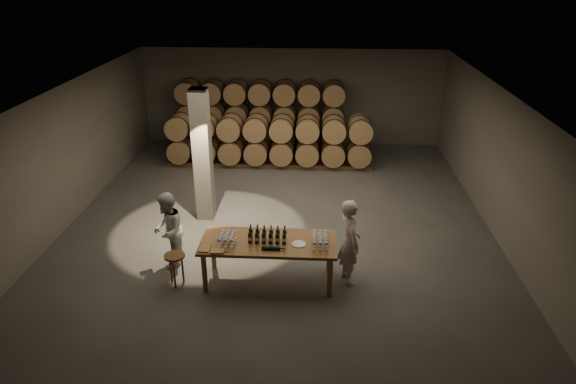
# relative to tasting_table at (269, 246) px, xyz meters

# --- Properties ---
(room) EXTENTS (12.00, 12.00, 12.00)m
(room) POSITION_rel_tasting_table_xyz_m (-1.80, 2.70, 0.80)
(room) COLOR #504D4B
(room) RESTS_ON ground
(tasting_table) EXTENTS (2.60, 1.10, 0.90)m
(tasting_table) POSITION_rel_tasting_table_xyz_m (0.00, 0.00, 0.00)
(tasting_table) COLOR brown
(tasting_table) RESTS_ON ground
(barrel_stack_back) EXTENTS (5.48, 0.95, 2.31)m
(barrel_stack_back) POSITION_rel_tasting_table_xyz_m (-0.96, 7.70, 0.40)
(barrel_stack_back) COLOR brown
(barrel_stack_back) RESTS_ON ground
(barrel_stack_front) EXTENTS (6.26, 0.95, 1.57)m
(barrel_stack_front) POSITION_rel_tasting_table_xyz_m (-0.57, 6.30, 0.03)
(barrel_stack_front) COLOR brown
(barrel_stack_front) RESTS_ON ground
(bottle_cluster) EXTENTS (0.73, 0.23, 0.31)m
(bottle_cluster) POSITION_rel_tasting_table_xyz_m (-0.02, -0.00, 0.22)
(bottle_cluster) COLOR black
(bottle_cluster) RESTS_ON tasting_table
(lying_bottles) EXTENTS (0.44, 0.07, 0.07)m
(lying_bottles) POSITION_rel_tasting_table_xyz_m (0.09, -0.32, 0.14)
(lying_bottles) COLOR black
(lying_bottles) RESTS_ON tasting_table
(glass_cluster_left) EXTENTS (0.31, 0.42, 0.18)m
(glass_cluster_left) POSITION_rel_tasting_table_xyz_m (-0.78, -0.08, 0.23)
(glass_cluster_left) COLOR silver
(glass_cluster_left) RESTS_ON tasting_table
(glass_cluster_right) EXTENTS (0.31, 0.53, 0.18)m
(glass_cluster_right) POSITION_rel_tasting_table_xyz_m (0.99, -0.03, 0.23)
(glass_cluster_right) COLOR silver
(glass_cluster_right) RESTS_ON tasting_table
(plate) EXTENTS (0.27, 0.27, 0.02)m
(plate) POSITION_rel_tasting_table_xyz_m (0.58, -0.08, 0.11)
(plate) COLOR white
(plate) RESTS_ON tasting_table
(notebook_near) EXTENTS (0.25, 0.21, 0.03)m
(notebook_near) POSITION_rel_tasting_table_xyz_m (-0.91, -0.43, 0.12)
(notebook_near) COLOR olive
(notebook_near) RESTS_ON tasting_table
(notebook_corner) EXTENTS (0.20, 0.26, 0.02)m
(notebook_corner) POSITION_rel_tasting_table_xyz_m (-1.16, -0.37, 0.12)
(notebook_corner) COLOR olive
(notebook_corner) RESTS_ON tasting_table
(pen) EXTENTS (0.16, 0.02, 0.01)m
(pen) POSITION_rel_tasting_table_xyz_m (-0.75, -0.45, 0.11)
(pen) COLOR black
(pen) RESTS_ON tasting_table
(stool) EXTENTS (0.40, 0.40, 0.66)m
(stool) POSITION_rel_tasting_table_xyz_m (-1.79, -0.21, -0.25)
(stool) COLOR brown
(stool) RESTS_ON ground
(person_man) EXTENTS (0.59, 0.73, 1.76)m
(person_man) POSITION_rel_tasting_table_xyz_m (1.55, 0.11, 0.08)
(person_man) COLOR beige
(person_man) RESTS_ON ground
(person_woman) EXTENTS (0.70, 0.85, 1.61)m
(person_woman) POSITION_rel_tasting_table_xyz_m (-2.10, 0.49, 0.01)
(person_woman) COLOR silver
(person_woman) RESTS_ON ground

